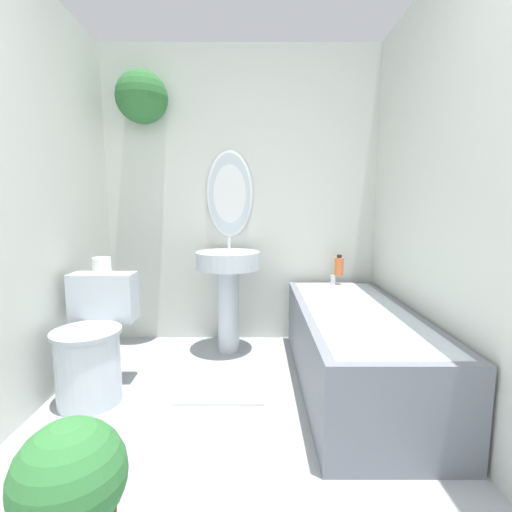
{
  "coord_description": "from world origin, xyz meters",
  "views": [
    {
      "loc": [
        0.12,
        -0.53,
        1.14
      ],
      "look_at": [
        0.12,
        1.58,
        0.85
      ],
      "focal_mm": 26.0,
      "sensor_mm": 36.0,
      "label": 1
    }
  ],
  "objects_px": {
    "toilet": "(93,346)",
    "potted_plant": "(71,487)",
    "pedestal_sink": "(228,278)",
    "shampoo_bottle": "(339,266)",
    "toilet_paper_roll": "(102,265)",
    "bathtub": "(355,346)"
  },
  "relations": [
    {
      "from": "toilet",
      "to": "toilet_paper_roll",
      "type": "distance_m",
      "value": 0.49
    },
    {
      "from": "pedestal_sink",
      "to": "bathtub",
      "type": "xyz_separation_m",
      "value": [
        0.84,
        -0.58,
        -0.32
      ]
    },
    {
      "from": "toilet",
      "to": "bathtub",
      "type": "distance_m",
      "value": 1.59
    },
    {
      "from": "pedestal_sink",
      "to": "potted_plant",
      "type": "height_order",
      "value": "pedestal_sink"
    },
    {
      "from": "bathtub",
      "to": "shampoo_bottle",
      "type": "bearing_deg",
      "value": 86.15
    },
    {
      "from": "toilet_paper_roll",
      "to": "potted_plant",
      "type": "bearing_deg",
      "value": -72.88
    },
    {
      "from": "bathtub",
      "to": "potted_plant",
      "type": "height_order",
      "value": "bathtub"
    },
    {
      "from": "toilet",
      "to": "potted_plant",
      "type": "bearing_deg",
      "value": -69.93
    },
    {
      "from": "potted_plant",
      "to": "bathtub",
      "type": "bearing_deg",
      "value": 43.5
    },
    {
      "from": "toilet",
      "to": "bathtub",
      "type": "bearing_deg",
      "value": 4.37
    },
    {
      "from": "bathtub",
      "to": "shampoo_bottle",
      "type": "height_order",
      "value": "shampoo_bottle"
    },
    {
      "from": "toilet",
      "to": "bathtub",
      "type": "height_order",
      "value": "toilet"
    },
    {
      "from": "toilet",
      "to": "potted_plant",
      "type": "height_order",
      "value": "toilet"
    },
    {
      "from": "toilet",
      "to": "pedestal_sink",
      "type": "distance_m",
      "value": 1.06
    },
    {
      "from": "toilet",
      "to": "potted_plant",
      "type": "distance_m",
      "value": 1.1
    },
    {
      "from": "toilet_paper_roll",
      "to": "toilet",
      "type": "bearing_deg",
      "value": -90.0
    },
    {
      "from": "toilet_paper_roll",
      "to": "shampoo_bottle",
      "type": "bearing_deg",
      "value": 21.88
    },
    {
      "from": "bathtub",
      "to": "shampoo_bottle",
      "type": "xyz_separation_m",
      "value": [
        0.05,
        0.73,
        0.39
      ]
    },
    {
      "from": "toilet",
      "to": "potted_plant",
      "type": "xyz_separation_m",
      "value": [
        0.38,
        -1.03,
        -0.06
      ]
    },
    {
      "from": "pedestal_sink",
      "to": "bathtub",
      "type": "height_order",
      "value": "pedestal_sink"
    },
    {
      "from": "bathtub",
      "to": "potted_plant",
      "type": "distance_m",
      "value": 1.67
    },
    {
      "from": "shampoo_bottle",
      "to": "toilet_paper_roll",
      "type": "relative_size",
      "value": 1.49
    }
  ]
}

